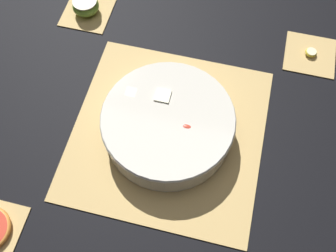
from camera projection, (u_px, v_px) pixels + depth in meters
ground_plane at (168, 133)px, 0.87m from camera, size 6.00×6.00×0.00m
bamboo_mat_center at (168, 132)px, 0.86m from camera, size 0.41×0.42×0.01m
coaster_mat_near_left at (310, 54)px, 0.96m from camera, size 0.12×0.12×0.01m
coaster_mat_near_right at (87, 12)px, 1.02m from camera, size 0.12×0.12×0.01m
fruit_salad_bowl at (168, 123)px, 0.83m from camera, size 0.28×0.28×0.07m
apple_half at (86, 6)px, 1.00m from camera, size 0.07×0.07×0.04m
banana_coin_single at (311, 52)px, 0.95m from camera, size 0.03×0.03×0.01m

